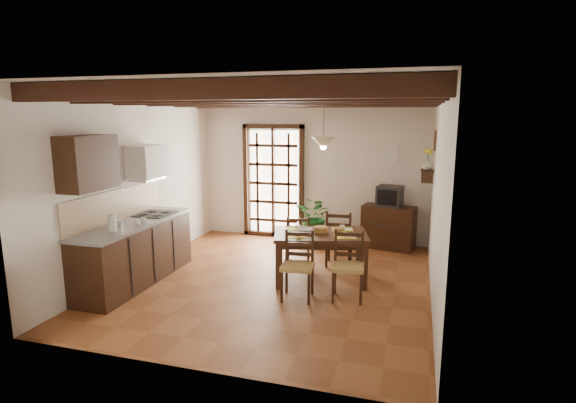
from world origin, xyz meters
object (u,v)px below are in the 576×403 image
at_px(crt_tv, 390,196).
at_px(sideboard, 388,227).
at_px(chair_near_right, 348,278).
at_px(chair_near_left, 298,278).
at_px(potted_plant, 315,216).
at_px(chair_far_left, 298,249).
at_px(pendant_lamp, 323,141).
at_px(dining_table, 321,239).
at_px(chair_far_right, 339,248).
at_px(kitchen_counter, 136,251).

bearing_deg(crt_tv, sideboard, 100.34).
xyz_separation_m(chair_near_right, crt_tv, (0.36, 2.57, 0.71)).
distance_m(chair_near_left, potted_plant, 2.56).
relative_size(chair_far_left, pendant_lamp, 1.01).
bearing_deg(crt_tv, potted_plant, -160.72).
bearing_deg(chair_near_right, dining_table, 124.60).
bearing_deg(chair_far_right, potted_plant, -62.47).
relative_size(chair_near_left, crt_tv, 1.84).
bearing_deg(dining_table, potted_plant, 90.62).
height_order(chair_far_right, pendant_lamp, pendant_lamp).
height_order(chair_near_left, sideboard, chair_near_left).
bearing_deg(pendant_lamp, potted_plant, 106.00).
height_order(sideboard, potted_plant, potted_plant).
bearing_deg(chair_near_right, crt_tv, 75.81).
distance_m(potted_plant, pendant_lamp, 2.30).
distance_m(kitchen_counter, chair_far_right, 3.19).
distance_m(chair_far_right, potted_plant, 1.23).
distance_m(sideboard, crt_tv, 0.59).
relative_size(chair_near_left, sideboard, 0.97).
bearing_deg(pendant_lamp, dining_table, -90.00).
distance_m(kitchen_counter, potted_plant, 3.37).
height_order(kitchen_counter, chair_near_left, kitchen_counter).
height_order(kitchen_counter, chair_near_right, kitchen_counter).
bearing_deg(chair_near_left, sideboard, 64.01).
relative_size(chair_near_right, pendant_lamp, 1.08).
height_order(dining_table, chair_near_right, chair_near_right).
bearing_deg(chair_far_right, crt_tv, -124.55).
bearing_deg(chair_far_right, chair_near_left, 74.30).
relative_size(kitchen_counter, chair_far_left, 2.63).
relative_size(chair_near_right, chair_far_right, 0.98).
distance_m(kitchen_counter, dining_table, 2.74).
distance_m(chair_near_left, chair_far_right, 1.54).
height_order(dining_table, chair_far_right, chair_far_right).
xyz_separation_m(crt_tv, potted_plant, (-1.35, -0.21, -0.42)).
distance_m(chair_near_right, chair_far_left, 1.54).
relative_size(kitchen_counter, sideboard, 2.38).
relative_size(chair_far_left, potted_plant, 0.43).
distance_m(chair_near_right, sideboard, 2.60).
height_order(kitchen_counter, pendant_lamp, pendant_lamp).
distance_m(chair_near_left, crt_tv, 3.00).
xyz_separation_m(chair_near_left, sideboard, (1.02, 2.74, 0.12)).
height_order(dining_table, sideboard, sideboard).
distance_m(kitchen_counter, pendant_lamp, 3.20).
bearing_deg(chair_far_left, sideboard, -148.45).
bearing_deg(chair_far_right, pendant_lamp, 72.62).
bearing_deg(dining_table, chair_near_right, -63.79).
bearing_deg(dining_table, sideboard, 51.91).
bearing_deg(chair_far_right, dining_table, 74.30).
xyz_separation_m(potted_plant, pendant_lamp, (0.48, -1.67, 1.51)).
distance_m(chair_near_right, crt_tv, 2.69).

